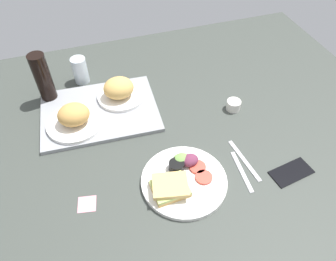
# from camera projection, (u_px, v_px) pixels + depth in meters

# --- Properties ---
(ground_plane) EXTENTS (1.90, 1.50, 0.03)m
(ground_plane) POSITION_uv_depth(u_px,v_px,m) (165.00, 148.00, 1.16)
(ground_plane) COLOR #383D38
(serving_tray) EXTENTS (0.47, 0.36, 0.02)m
(serving_tray) POSITION_uv_depth(u_px,v_px,m) (100.00, 111.00, 1.26)
(serving_tray) COLOR gray
(serving_tray) RESTS_ON ground_plane
(bread_plate_near) EXTENTS (0.21, 0.21, 0.09)m
(bread_plate_near) POSITION_uv_depth(u_px,v_px,m) (74.00, 118.00, 1.17)
(bread_plate_near) COLOR white
(bread_plate_near) RESTS_ON serving_tray
(bread_plate_far) EXTENTS (0.19, 0.19, 0.10)m
(bread_plate_far) POSITION_uv_depth(u_px,v_px,m) (120.00, 90.00, 1.27)
(bread_plate_far) COLOR white
(bread_plate_far) RESTS_ON serving_tray
(plate_with_salad) EXTENTS (0.28, 0.28, 0.05)m
(plate_with_salad) POSITION_uv_depth(u_px,v_px,m) (182.00, 179.00, 1.03)
(plate_with_salad) COLOR white
(plate_with_salad) RESTS_ON ground_plane
(drinking_glass) EXTENTS (0.06, 0.06, 0.12)m
(drinking_glass) POSITION_uv_depth(u_px,v_px,m) (80.00, 70.00, 1.36)
(drinking_glass) COLOR silver
(drinking_glass) RESTS_ON ground_plane
(soda_bottle) EXTENTS (0.06, 0.06, 0.22)m
(soda_bottle) POSITION_uv_depth(u_px,v_px,m) (43.00, 79.00, 1.24)
(soda_bottle) COLOR black
(soda_bottle) RESTS_ON ground_plane
(espresso_cup) EXTENTS (0.06, 0.06, 0.04)m
(espresso_cup) POSITION_uv_depth(u_px,v_px,m) (233.00, 105.00, 1.26)
(espresso_cup) COLOR silver
(espresso_cup) RESTS_ON ground_plane
(fork) EXTENTS (0.03, 0.17, 0.01)m
(fork) POSITION_uv_depth(u_px,v_px,m) (242.00, 171.00, 1.07)
(fork) COLOR #B7B7BC
(fork) RESTS_ON ground_plane
(knife) EXTENTS (0.03, 0.19, 0.01)m
(knife) POSITION_uv_depth(u_px,v_px,m) (244.00, 160.00, 1.10)
(knife) COLOR #B7B7BC
(knife) RESTS_ON ground_plane
(cell_phone) EXTENTS (0.15, 0.09, 0.01)m
(cell_phone) POSITION_uv_depth(u_px,v_px,m) (291.00, 172.00, 1.06)
(cell_phone) COLOR black
(cell_phone) RESTS_ON ground_plane
(sticky_note) EXTENTS (0.07, 0.07, 0.00)m
(sticky_note) POSITION_uv_depth(u_px,v_px,m) (87.00, 204.00, 0.98)
(sticky_note) COLOR pink
(sticky_note) RESTS_ON ground_plane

